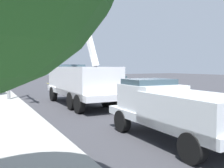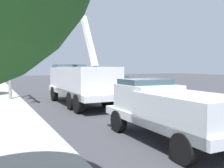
{
  "view_description": "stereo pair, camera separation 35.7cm",
  "coord_description": "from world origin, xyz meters",
  "px_view_note": "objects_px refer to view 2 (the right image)",
  "views": [
    {
      "loc": [
        -13.55,
        9.46,
        2.54
      ],
      "look_at": [
        0.74,
        1.14,
        1.4
      ],
      "focal_mm": 40.74,
      "sensor_mm": 36.0,
      "label": 1
    },
    {
      "loc": [
        -13.73,
        9.15,
        2.54
      ],
      "look_at": [
        0.74,
        1.14,
        1.4
      ],
      "focal_mm": 40.74,
      "sensor_mm": 36.0,
      "label": 2
    }
  ],
  "objects_px": {
    "utility_bucket_truck": "(80,81)",
    "service_pickup_truck": "(169,109)",
    "traffic_signal_mast": "(10,28)",
    "passing_minivan": "(113,83)",
    "traffic_cone_mid_front": "(85,93)"
  },
  "relations": [
    {
      "from": "service_pickup_truck",
      "to": "traffic_signal_mast",
      "type": "xyz_separation_m",
      "value": [
        12.24,
        3.37,
        4.08
      ]
    },
    {
      "from": "service_pickup_truck",
      "to": "passing_minivan",
      "type": "xyz_separation_m",
      "value": [
        14.94,
        -6.18,
        -0.15
      ]
    },
    {
      "from": "utility_bucket_truck",
      "to": "traffic_cone_mid_front",
      "type": "bearing_deg",
      "value": -28.04
    },
    {
      "from": "passing_minivan",
      "to": "service_pickup_truck",
      "type": "bearing_deg",
      "value": 157.54
    },
    {
      "from": "passing_minivan",
      "to": "traffic_cone_mid_front",
      "type": "distance_m",
      "value": 4.45
    },
    {
      "from": "service_pickup_truck",
      "to": "traffic_signal_mast",
      "type": "distance_m",
      "value": 13.33
    },
    {
      "from": "utility_bucket_truck",
      "to": "traffic_signal_mast",
      "type": "height_order",
      "value": "traffic_signal_mast"
    },
    {
      "from": "traffic_cone_mid_front",
      "to": "traffic_signal_mast",
      "type": "relative_size",
      "value": 0.1
    },
    {
      "from": "traffic_signal_mast",
      "to": "passing_minivan",
      "type": "bearing_deg",
      "value": -74.21
    },
    {
      "from": "traffic_cone_mid_front",
      "to": "traffic_signal_mast",
      "type": "distance_m",
      "value": 7.49
    },
    {
      "from": "passing_minivan",
      "to": "traffic_signal_mast",
      "type": "xyz_separation_m",
      "value": [
        -2.7,
        9.54,
        4.23
      ]
    },
    {
      "from": "passing_minivan",
      "to": "traffic_signal_mast",
      "type": "bearing_deg",
      "value": 105.79
    },
    {
      "from": "traffic_signal_mast",
      "to": "utility_bucket_truck",
      "type": "bearing_deg",
      "value": -127.67
    },
    {
      "from": "utility_bucket_truck",
      "to": "service_pickup_truck",
      "type": "xyz_separation_m",
      "value": [
        -9.26,
        0.5,
        -0.49
      ]
    },
    {
      "from": "utility_bucket_truck",
      "to": "traffic_signal_mast",
      "type": "distance_m",
      "value": 6.06
    }
  ]
}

